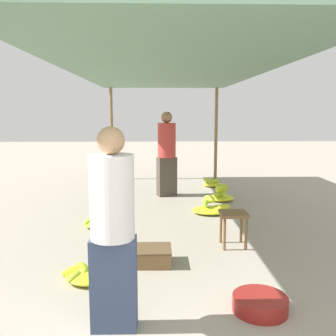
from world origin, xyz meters
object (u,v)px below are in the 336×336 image
(stool, at_px, (233,219))
(crate_near, at_px, (154,256))
(banana_pile_left_2, at_px, (118,182))
(basin_black, at_px, (260,304))
(shopper_walking_mid, at_px, (167,153))
(vendor_foreground, at_px, (113,227))
(banana_pile_right_0, at_px, (212,208))
(banana_pile_left_1, at_px, (101,221))
(banana_pile_right_2, at_px, (212,183))
(banana_pile_left_0, at_px, (89,274))
(banana_pile_right_1, at_px, (221,195))

(stool, relative_size, crate_near, 1.13)
(banana_pile_left_2, xyz_separation_m, crate_near, (0.90, -4.80, 0.03))
(basin_black, bearing_deg, stool, 86.98)
(stool, bearing_deg, shopper_walking_mid, 104.53)
(crate_near, bearing_deg, stool, 27.84)
(vendor_foreground, height_order, banana_pile_right_0, vendor_foreground)
(banana_pile_left_1, xyz_separation_m, shopper_walking_mid, (1.04, 2.12, 0.81))
(crate_near, bearing_deg, banana_pile_right_2, 73.56)
(banana_pile_left_0, bearing_deg, vendor_foreground, -67.43)
(banana_pile_left_0, bearing_deg, banana_pile_right_1, 60.54)
(basin_black, relative_size, banana_pile_right_2, 1.06)
(basin_black, distance_m, banana_pile_right_0, 3.22)
(banana_pile_left_1, distance_m, shopper_walking_mid, 2.49)
(stool, bearing_deg, crate_near, -152.16)
(stool, relative_size, shopper_walking_mid, 0.26)
(shopper_walking_mid, bearing_deg, vendor_foreground, -96.37)
(banana_pile_left_2, bearing_deg, crate_near, -79.41)
(stool, xyz_separation_m, banana_pile_right_1, (0.27, 2.52, -0.25))
(banana_pile_right_0, height_order, banana_pile_right_2, banana_pile_right_0)
(banana_pile_left_1, bearing_deg, banana_pile_left_0, -85.74)
(vendor_foreground, xyz_separation_m, banana_pile_left_1, (-0.50, 2.69, -0.75))
(shopper_walking_mid, bearing_deg, crate_near, -93.82)
(vendor_foreground, height_order, banana_pile_left_1, vendor_foreground)
(banana_pile_left_0, distance_m, banana_pile_right_0, 3.03)
(vendor_foreground, height_order, shopper_walking_mid, shopper_walking_mid)
(banana_pile_left_2, height_order, banana_pile_right_1, banana_pile_right_1)
(basin_black, xyz_separation_m, banana_pile_right_1, (0.35, 4.12, 0.04))
(stool, relative_size, banana_pile_right_0, 0.65)
(basin_black, xyz_separation_m, banana_pile_left_2, (-1.83, 5.86, -0.01))
(vendor_foreground, distance_m, banana_pile_left_2, 6.16)
(banana_pile_right_2, bearing_deg, banana_pile_left_2, 171.61)
(banana_pile_left_0, xyz_separation_m, banana_pile_right_2, (1.99, 4.87, 0.02))
(stool, height_order, banana_pile_right_2, stool)
(basin_black, bearing_deg, banana_pile_left_1, 125.01)
(banana_pile_left_0, height_order, banana_pile_right_1, banana_pile_right_1)
(banana_pile_left_0, distance_m, banana_pile_left_1, 1.81)
(banana_pile_right_0, bearing_deg, banana_pile_left_2, 125.21)
(banana_pile_left_1, height_order, crate_near, banana_pile_left_1)
(banana_pile_right_0, height_order, crate_near, banana_pile_right_0)
(banana_pile_left_2, xyz_separation_m, shopper_walking_mid, (1.13, -1.27, 0.83))
(banana_pile_left_0, relative_size, banana_pile_left_1, 1.03)
(banana_pile_left_1, distance_m, banana_pile_right_0, 1.92)
(vendor_foreground, relative_size, banana_pile_left_0, 2.67)
(vendor_foreground, xyz_separation_m, banana_pile_right_1, (1.58, 4.33, -0.72))
(banana_pile_left_1, xyz_separation_m, banana_pile_right_1, (2.08, 1.65, 0.02))
(banana_pile_right_2, bearing_deg, shopper_walking_mid, -138.95)
(banana_pile_left_1, height_order, banana_pile_right_1, banana_pile_right_1)
(banana_pile_left_0, distance_m, shopper_walking_mid, 4.11)
(banana_pile_right_1, bearing_deg, banana_pile_right_0, -109.08)
(vendor_foreground, relative_size, stool, 3.57)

